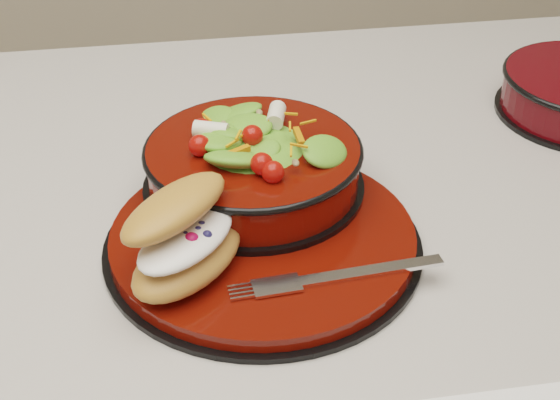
{
  "coord_description": "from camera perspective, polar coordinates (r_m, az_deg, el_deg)",
  "views": [
    {
      "loc": [
        -0.05,
        -0.73,
        1.37
      ],
      "look_at": [
        0.05,
        -0.12,
        0.94
      ],
      "focal_mm": 50.0,
      "sensor_mm": 36.0,
      "label": 1
    }
  ],
  "objects": [
    {
      "name": "croissant",
      "position": [
        0.68,
        -6.91,
        -2.7
      ],
      "size": [
        0.14,
        0.15,
        0.08
      ],
      "rotation": [
        0.0,
        0.0,
        0.84
      ],
      "color": "#CA843E",
      "rests_on": "dinner_plate"
    },
    {
      "name": "dinner_plate",
      "position": [
        0.75,
        -1.19,
        -2.88
      ],
      "size": [
        0.31,
        0.31,
        0.02
      ],
      "rotation": [
        0.0,
        0.0,
        0.4
      ],
      "color": "black",
      "rests_on": "island_counter"
    },
    {
      "name": "salad_bowl",
      "position": [
        0.79,
        -1.97,
        3.06
      ],
      "size": [
        0.23,
        0.23,
        0.09
      ],
      "rotation": [
        0.0,
        0.0,
        -0.26
      ],
      "color": "black",
      "rests_on": "dinner_plate"
    },
    {
      "name": "fork",
      "position": [
        0.69,
        4.57,
        -5.53
      ],
      "size": [
        0.18,
        0.03,
        0.0
      ],
      "rotation": [
        0.0,
        0.0,
        1.65
      ],
      "color": "silver",
      "rests_on": "dinner_plate"
    }
  ]
}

